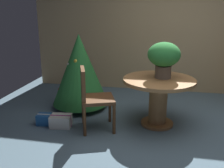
% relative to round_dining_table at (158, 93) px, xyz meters
% --- Properties ---
extents(ground_plane, '(6.60, 6.60, 0.00)m').
position_rel_round_dining_table_xyz_m(ground_plane, '(0.26, -0.39, -0.50)').
color(ground_plane, slate).
extents(back_wall_panel, '(6.00, 0.10, 2.60)m').
position_rel_round_dining_table_xyz_m(back_wall_panel, '(0.26, 1.81, 0.80)').
color(back_wall_panel, tan).
rests_on(back_wall_panel, ground_plane).
extents(round_dining_table, '(1.05, 1.05, 0.72)m').
position_rel_round_dining_table_xyz_m(round_dining_table, '(0.00, 0.00, 0.00)').
color(round_dining_table, '#9E6B3D').
rests_on(round_dining_table, ground_plane).
extents(flower_vase, '(0.47, 0.47, 0.52)m').
position_rel_round_dining_table_xyz_m(flower_vase, '(0.05, 0.07, 0.54)').
color(flower_vase, '#665B51').
rests_on(flower_vase, round_dining_table).
extents(wooden_chair_left, '(0.58, 0.58, 0.91)m').
position_rel_round_dining_table_xyz_m(wooden_chair_left, '(-0.92, -0.34, 0.02)').
color(wooden_chair_left, brown).
rests_on(wooden_chair_left, ground_plane).
extents(holiday_tree, '(0.97, 0.97, 1.30)m').
position_rel_round_dining_table_xyz_m(holiday_tree, '(-1.36, 0.45, 0.20)').
color(holiday_tree, brown).
rests_on(holiday_tree, ground_plane).
extents(gift_box_blue, '(0.21, 0.18, 0.17)m').
position_rel_round_dining_table_xyz_m(gift_box_blue, '(-1.69, -0.34, -0.42)').
color(gift_box_blue, '#1E569E').
rests_on(gift_box_blue, ground_plane).
extents(gift_box_cream, '(0.33, 0.26, 0.18)m').
position_rel_round_dining_table_xyz_m(gift_box_cream, '(-1.41, -0.37, -0.41)').
color(gift_box_cream, silver).
rests_on(gift_box_cream, ground_plane).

